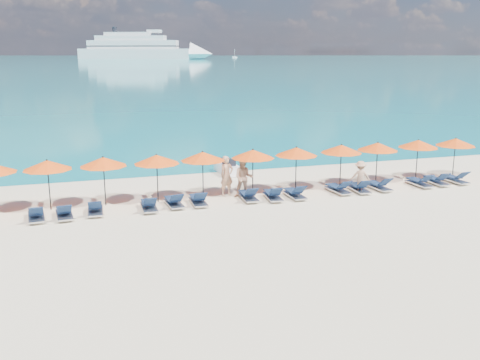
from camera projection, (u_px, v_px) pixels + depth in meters
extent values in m
plane|color=beige|center=(262.00, 226.00, 21.45)|extent=(1400.00, 1400.00, 0.00)
cube|color=#1FA9B2|center=(78.00, 58.00, 634.85)|extent=(1600.00, 1300.00, 0.01)
cube|color=silver|center=(135.00, 54.00, 507.11)|extent=(105.34, 57.41, 9.62)
cone|color=silver|center=(202.00, 54.00, 501.87)|extent=(27.54, 27.54, 21.16)
cube|color=silver|center=(133.00, 45.00, 505.24)|extent=(84.63, 46.82, 7.70)
cube|color=silver|center=(131.00, 38.00, 504.05)|extent=(66.25, 37.91, 4.81)
cube|color=silver|center=(129.00, 34.00, 503.31)|extent=(45.54, 27.32, 3.37)
cube|color=black|center=(133.00, 46.00, 505.58)|extent=(85.69, 47.39, 0.87)
cube|color=black|center=(133.00, 42.00, 504.79)|extent=(83.58, 46.24, 0.87)
cylinder|color=black|center=(115.00, 30.00, 503.51)|extent=(4.23, 4.23, 5.29)
cube|color=silver|center=(194.00, 57.00, 595.14)|extent=(6.18, 2.06, 1.65)
cylinder|color=silver|center=(194.00, 52.00, 593.88)|extent=(0.37, 0.37, 10.30)
cube|color=silver|center=(235.00, 57.00, 616.72)|extent=(5.63, 1.88, 1.50)
cylinder|color=silver|center=(235.00, 53.00, 615.58)|extent=(0.34, 0.34, 9.38)
cube|color=white|center=(228.00, 169.00, 30.58)|extent=(1.09, 2.37, 0.53)
cube|color=black|center=(229.00, 163.00, 30.32)|extent=(0.57, 1.00, 0.33)
cylinder|color=black|center=(224.00, 158.00, 30.97)|extent=(0.53, 0.11, 0.06)
imported|color=tan|center=(227.00, 176.00, 25.76)|extent=(0.81, 0.65, 1.94)
imported|color=tan|center=(244.00, 178.00, 25.46)|extent=(1.05, 0.81, 1.90)
imported|color=tan|center=(360.00, 176.00, 26.53)|extent=(1.10, 0.84, 1.55)
cylinder|color=black|center=(49.00, 185.00, 23.39)|extent=(0.05, 0.05, 2.20)
cone|color=#FF5310|center=(47.00, 165.00, 23.17)|extent=(2.10, 2.10, 0.42)
sphere|color=black|center=(47.00, 160.00, 23.12)|extent=(0.08, 0.08, 0.08)
cylinder|color=black|center=(104.00, 182.00, 24.07)|extent=(0.05, 0.05, 2.20)
cone|color=#FF5310|center=(103.00, 162.00, 23.86)|extent=(2.10, 2.10, 0.42)
sphere|color=black|center=(103.00, 157.00, 23.81)|extent=(0.08, 0.08, 0.08)
cylinder|color=black|center=(157.00, 179.00, 24.61)|extent=(0.05, 0.05, 2.20)
cone|color=#FF5310|center=(157.00, 159.00, 24.40)|extent=(2.10, 2.10, 0.42)
sphere|color=black|center=(156.00, 155.00, 24.35)|extent=(0.08, 0.08, 0.08)
cylinder|color=black|center=(203.00, 175.00, 25.31)|extent=(0.05, 0.05, 2.20)
cone|color=#FF5310|center=(203.00, 156.00, 25.10)|extent=(2.10, 2.10, 0.42)
sphere|color=black|center=(203.00, 152.00, 25.05)|extent=(0.08, 0.08, 0.08)
cylinder|color=black|center=(253.00, 173.00, 25.89)|extent=(0.05, 0.05, 2.20)
cone|color=#FF5310|center=(253.00, 154.00, 25.67)|extent=(2.10, 2.10, 0.42)
sphere|color=black|center=(253.00, 149.00, 25.62)|extent=(0.08, 0.08, 0.08)
cylinder|color=black|center=(296.00, 170.00, 26.51)|extent=(0.05, 0.05, 2.20)
cone|color=#FF5310|center=(296.00, 151.00, 26.30)|extent=(2.10, 2.10, 0.42)
sphere|color=black|center=(297.00, 147.00, 26.25)|extent=(0.08, 0.08, 0.08)
cylinder|color=black|center=(341.00, 167.00, 27.23)|extent=(0.05, 0.05, 2.20)
cone|color=#FF5310|center=(341.00, 149.00, 27.02)|extent=(2.10, 2.10, 0.42)
sphere|color=black|center=(342.00, 145.00, 26.97)|extent=(0.08, 0.08, 0.08)
cylinder|color=black|center=(377.00, 164.00, 27.89)|extent=(0.05, 0.05, 2.20)
cone|color=#FF5310|center=(378.00, 147.00, 27.68)|extent=(2.10, 2.10, 0.42)
sphere|color=black|center=(378.00, 142.00, 27.63)|extent=(0.08, 0.08, 0.08)
cylinder|color=black|center=(417.00, 161.00, 28.72)|extent=(0.05, 0.05, 2.20)
cone|color=#FF5310|center=(418.00, 144.00, 28.50)|extent=(2.10, 2.10, 0.42)
sphere|color=black|center=(419.00, 140.00, 28.45)|extent=(0.08, 0.08, 0.08)
cylinder|color=black|center=(454.00, 159.00, 29.26)|extent=(0.05, 0.05, 2.20)
cone|color=#FF5310|center=(456.00, 142.00, 29.04)|extent=(2.10, 2.10, 0.42)
sphere|color=black|center=(456.00, 138.00, 28.99)|extent=(0.08, 0.08, 0.08)
cube|color=silver|center=(36.00, 217.00, 22.14)|extent=(0.76, 1.75, 0.06)
cube|color=#13284A|center=(36.00, 211.00, 22.33)|extent=(0.64, 1.14, 0.04)
cube|color=#13284A|center=(36.00, 211.00, 21.55)|extent=(0.59, 0.58, 0.43)
cube|color=silver|center=(64.00, 215.00, 22.41)|extent=(0.76, 1.75, 0.06)
cube|color=#13284A|center=(64.00, 210.00, 22.60)|extent=(0.64, 1.14, 0.04)
cube|color=#13284A|center=(65.00, 209.00, 21.82)|extent=(0.59, 0.58, 0.43)
cube|color=silver|center=(95.00, 211.00, 22.99)|extent=(0.69, 1.72, 0.06)
cube|color=#13284A|center=(95.00, 206.00, 23.18)|extent=(0.59, 1.12, 0.04)
cube|color=#13284A|center=(95.00, 205.00, 22.37)|extent=(0.57, 0.56, 0.43)
cube|color=silver|center=(149.00, 207.00, 23.52)|extent=(0.65, 1.71, 0.06)
cube|color=#13284A|center=(148.00, 202.00, 23.71)|extent=(0.57, 1.11, 0.04)
cube|color=#13284A|center=(150.00, 201.00, 22.91)|extent=(0.56, 0.55, 0.43)
cube|color=silver|center=(174.00, 203.00, 24.08)|extent=(0.73, 1.74, 0.06)
cube|color=#13284A|center=(173.00, 199.00, 24.27)|extent=(0.62, 1.13, 0.04)
cube|color=#13284A|center=(177.00, 198.00, 23.48)|extent=(0.58, 0.57, 0.43)
cube|color=silver|center=(198.00, 202.00, 24.37)|extent=(0.67, 1.72, 0.06)
cube|color=#13284A|center=(197.00, 197.00, 24.57)|extent=(0.58, 1.12, 0.04)
cube|color=#13284A|center=(200.00, 196.00, 23.76)|extent=(0.57, 0.55, 0.43)
cube|color=silver|center=(248.00, 197.00, 25.10)|extent=(0.66, 1.71, 0.06)
cube|color=#13284A|center=(247.00, 193.00, 25.30)|extent=(0.57, 1.11, 0.04)
cube|color=#13284A|center=(252.00, 192.00, 24.49)|extent=(0.56, 0.55, 0.43)
cube|color=silver|center=(273.00, 197.00, 25.20)|extent=(0.79, 1.76, 0.06)
cube|color=#13284A|center=(272.00, 192.00, 25.40)|extent=(0.66, 1.15, 0.04)
cube|color=#13284A|center=(276.00, 191.00, 24.58)|extent=(0.60, 0.59, 0.43)
cube|color=silver|center=(295.00, 195.00, 25.50)|extent=(0.63, 1.70, 0.06)
cube|color=#13284A|center=(293.00, 191.00, 25.70)|extent=(0.56, 1.10, 0.04)
cube|color=#13284A|center=(299.00, 189.00, 24.90)|extent=(0.55, 0.54, 0.43)
cube|color=silver|center=(338.00, 190.00, 26.38)|extent=(0.76, 1.75, 0.06)
cube|color=#13284A|center=(336.00, 186.00, 26.57)|extent=(0.64, 1.14, 0.04)
cube|color=#13284A|center=(345.00, 185.00, 25.79)|extent=(0.59, 0.58, 0.43)
cube|color=silver|center=(359.00, 189.00, 26.58)|extent=(0.75, 1.74, 0.06)
cube|color=#13284A|center=(357.00, 185.00, 26.78)|extent=(0.63, 1.14, 0.04)
cube|color=#13284A|center=(364.00, 184.00, 25.96)|extent=(0.59, 0.58, 0.43)
cube|color=silver|center=(378.00, 187.00, 26.98)|extent=(0.76, 1.75, 0.06)
cube|color=#13284A|center=(375.00, 183.00, 27.17)|extent=(0.64, 1.14, 0.04)
cube|color=#13284A|center=(385.00, 182.00, 26.38)|extent=(0.59, 0.58, 0.43)
cube|color=silver|center=(419.00, 184.00, 27.69)|extent=(0.68, 1.72, 0.06)
cube|color=#13284A|center=(416.00, 180.00, 27.89)|extent=(0.59, 1.12, 0.04)
cube|color=#13284A|center=(427.00, 178.00, 27.09)|extent=(0.57, 0.56, 0.43)
cube|color=silver|center=(436.00, 182.00, 28.09)|extent=(0.67, 1.72, 0.06)
cube|color=#13284A|center=(433.00, 178.00, 28.28)|extent=(0.58, 1.12, 0.04)
cube|color=#13284A|center=(443.00, 177.00, 27.47)|extent=(0.57, 0.55, 0.43)
cube|color=silver|center=(454.00, 180.00, 28.43)|extent=(0.72, 1.73, 0.06)
cube|color=#13284A|center=(451.00, 176.00, 28.62)|extent=(0.62, 1.13, 0.04)
cube|color=#13284A|center=(463.00, 175.00, 27.83)|extent=(0.58, 0.57, 0.43)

